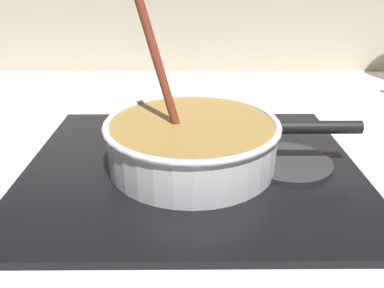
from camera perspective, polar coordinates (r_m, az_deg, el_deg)
ground at (r=0.58m, az=3.02°, el=-11.04°), size 2.40×1.60×0.04m
hob_plate at (r=0.67m, az=-0.00°, el=-3.37°), size 0.56×0.48×0.01m
burner_ring at (r=0.66m, az=0.00°, el=-2.61°), size 0.19×0.19×0.01m
spare_burner at (r=0.68m, az=13.94°, el=-2.57°), size 0.15×0.15×0.01m
cooking_pan at (r=0.64m, az=0.08°, el=0.45°), size 0.42×0.29×0.35m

